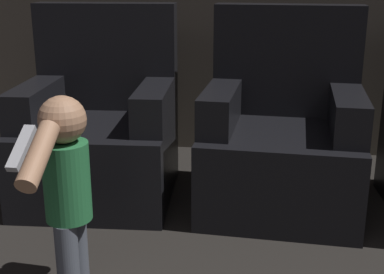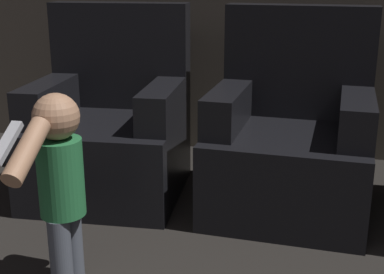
% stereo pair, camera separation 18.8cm
% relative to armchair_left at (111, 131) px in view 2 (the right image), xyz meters
% --- Properties ---
extents(armchair_left, '(0.84, 0.83, 1.03)m').
position_rel_armchair_left_xyz_m(armchair_left, '(0.00, 0.00, 0.00)').
color(armchair_left, black).
rests_on(armchair_left, ground_plane).
extents(armchair_middle, '(0.84, 0.83, 1.03)m').
position_rel_armchair_left_xyz_m(armchair_middle, '(0.99, 0.00, 0.00)').
color(armchair_middle, black).
rests_on(armchair_middle, ground_plane).
extents(person_toddler, '(0.17, 0.55, 0.79)m').
position_rel_armchair_left_xyz_m(person_toddler, '(0.18, -0.98, 0.11)').
color(person_toddler, '#474C56').
rests_on(person_toddler, ground_plane).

